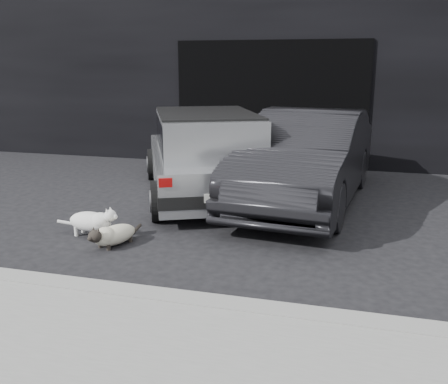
% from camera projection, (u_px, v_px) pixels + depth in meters
% --- Properties ---
extents(ground, '(80.00, 80.00, 0.00)m').
position_uv_depth(ground, '(152.00, 214.00, 7.25)').
color(ground, black).
rests_on(ground, ground).
extents(building_facade, '(34.00, 4.00, 5.00)m').
position_uv_depth(building_facade, '(286.00, 48.00, 11.98)').
color(building_facade, black).
rests_on(building_facade, ground).
extents(garage_opening, '(4.00, 0.10, 2.60)m').
position_uv_depth(garage_opening, '(270.00, 105.00, 10.41)').
color(garage_opening, black).
rests_on(garage_opening, ground).
extents(curb, '(18.00, 0.25, 0.12)m').
position_uv_depth(curb, '(141.00, 297.00, 4.56)').
color(curb, gray).
rests_on(curb, ground).
extents(sidewalk, '(18.00, 2.20, 0.11)m').
position_uv_depth(sidewalk, '(68.00, 374.00, 3.44)').
color(sidewalk, gray).
rests_on(sidewalk, ground).
extents(silver_hatchback, '(3.10, 4.13, 1.39)m').
position_uv_depth(silver_hatchback, '(205.00, 151.00, 8.08)').
color(silver_hatchback, '#A2A4A7').
rests_on(silver_hatchback, ground).
extents(second_car, '(1.96, 4.49, 1.44)m').
position_uv_depth(second_car, '(306.00, 158.00, 7.68)').
color(second_car, black).
rests_on(second_car, ground).
extents(cat_siamese, '(0.49, 0.84, 0.30)m').
position_uv_depth(cat_siamese, '(112.00, 235.00, 5.96)').
color(cat_siamese, beige).
rests_on(cat_siamese, ground).
extents(cat_white, '(0.87, 0.34, 0.41)m').
position_uv_depth(cat_white, '(93.00, 221.00, 6.30)').
color(cat_white, silver).
rests_on(cat_white, ground).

